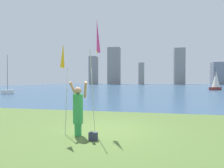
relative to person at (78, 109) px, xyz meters
The scene contains 12 objects.
ground 51.99m from the person, 89.08° to the left, with size 120.00×138.00×0.12m.
person is the anchor object (origin of this frame).
kite_flag_left 1.96m from the person, 164.13° to the right, with size 0.16×0.55×3.44m.
kite_flag_right 2.92m from the person, 57.33° to the left, with size 0.16×1.23×4.52m.
bag 1.20m from the person, 31.68° to the right, with size 0.30×0.14×0.28m.
sailboat_2 26.54m from the person, 135.29° to the left, with size 1.83×1.28×6.02m.
sailboat_4 42.92m from the person, 66.64° to the left, with size 3.04×2.79×5.19m.
skyline_tower_0 109.66m from the person, 106.72° to the left, with size 4.54×5.42×16.94m.
skyline_tower_1 107.31m from the person, 100.09° to the left, with size 7.43×4.19×22.05m.
skyline_tower_2 107.22m from the person, 91.34° to the left, with size 3.18×5.66×12.73m.
skyline_tower_3 108.11m from the person, 80.01° to the left, with size 5.89×5.67×20.45m.
skyline_tower_4 111.44m from the person, 70.03° to the left, with size 5.49×6.06×12.05m.
Camera 1 is at (1.79, -7.64, 2.03)m, focal length 30.39 mm.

